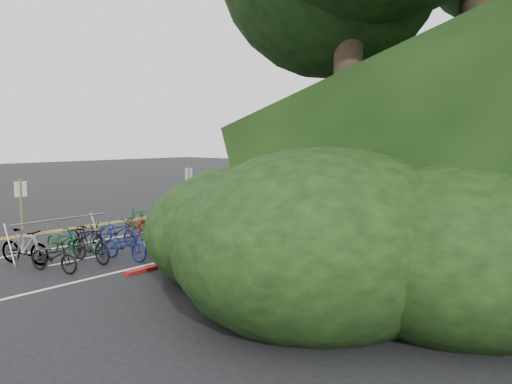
# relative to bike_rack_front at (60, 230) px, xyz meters

# --- Properties ---
(ground) EXTENTS (120.00, 120.00, 0.00)m
(ground) POSITION_rel_bike_rack_front_xyz_m (-2.56, 2.10, -0.90)
(ground) COLOR black
(ground) RESTS_ON ground
(road_markings) EXTENTS (7.47, 80.00, 0.01)m
(road_markings) POSITION_rel_bike_rack_front_xyz_m (-1.93, 12.20, -0.90)
(road_markings) COLOR gold
(road_markings) RESTS_ON ground
(red_curb) EXTENTS (0.25, 28.00, 0.10)m
(red_curb) POSITION_rel_bike_rack_front_xyz_m (3.14, 14.10, -0.85)
(red_curb) COLOR maroon
(red_curb) RESTS_ON ground
(bike_rack_front) EXTENTS (1.18, 3.02, 1.24)m
(bike_rack_front) POSITION_rel_bike_rack_front_xyz_m (0.00, 0.00, 0.00)
(bike_rack_front) COLOR #98989A
(bike_rack_front) RESTS_ON ground
(bike_racks_rest) EXTENTS (1.14, 23.00, 1.17)m
(bike_racks_rest) POSITION_rel_bike_rack_front_xyz_m (0.44, 15.10, -0.05)
(bike_racks_rest) COLOR #98989A
(bike_racks_rest) RESTS_ON ground
(signpost_near) EXTENTS (0.08, 0.40, 2.39)m
(signpost_near) POSITION_rel_bike_rack_front_xyz_m (-1.99, -0.23, 0.47)
(signpost_near) COLOR brown
(signpost_near) RESTS_ON ground
(signposts_rest) EXTENTS (0.08, 18.40, 2.50)m
(signposts_rest) POSITION_rel_bike_rack_front_xyz_m (-1.96, 16.10, 0.53)
(signposts_rest) COLOR brown
(signposts_rest) RESTS_ON ground
(bike_front) EXTENTS (0.70, 1.74, 1.01)m
(bike_front) POSITION_rel_bike_rack_front_xyz_m (-1.38, 3.88, -0.40)
(bike_front) COLOR #144C1E
(bike_front) RESTS_ON ground
(bike_valet) EXTENTS (3.29, 11.79, 1.09)m
(bike_valet) POSITION_rel_bike_rack_front_xyz_m (0.43, 3.72, -0.42)
(bike_valet) COLOR slate
(bike_valet) RESTS_ON ground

